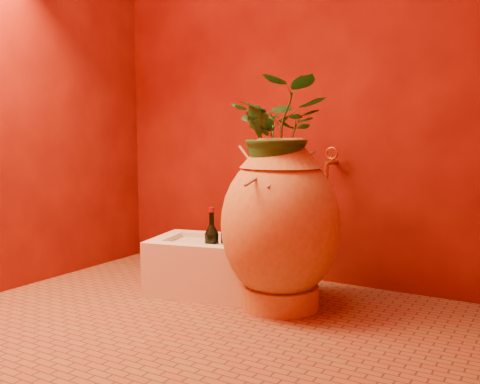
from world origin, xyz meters
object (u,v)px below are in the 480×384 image
Objects in this scene: stone_basin at (211,267)px; wall_tap at (331,161)px; amphora at (280,224)px; wine_bottle_c at (228,246)px; wine_bottle_b at (212,246)px; wine_bottle_a at (234,249)px.

stone_basin is 0.92m from wall_tap.
amphora is 2.57× the size of wine_bottle_c.
stone_basin is at bearing 162.09° from wine_bottle_c.
wine_bottle_c is (0.08, 0.04, 0.00)m from wine_bottle_b.
wall_tap reaches higher than stone_basin.
wine_bottle_b is (-0.11, -0.05, 0.01)m from wine_bottle_a.
stone_basin is (-0.46, 0.04, -0.29)m from amphora.
stone_basin is 0.22m from wine_bottle_a.
wine_bottle_c reaches higher than stone_basin.
stone_basin is at bearing 174.73° from amphora.
wall_tap is at bearing 51.90° from wine_bottle_c.
wine_bottle_c is at bearing -179.38° from amphora.
wine_bottle_c is (-0.03, -0.01, 0.02)m from wine_bottle_a.
amphora reaches higher than wine_bottle_c.
wine_bottle_a is 0.89× the size of wine_bottle_b.
amphora reaches higher than stone_basin.
wine_bottle_c reaches higher than wine_bottle_a.
wine_bottle_a reaches higher than stone_basin.
wall_tap is (0.07, 0.49, 0.31)m from amphora.
wine_bottle_b reaches higher than wine_bottle_a.
stone_basin is at bearing 169.01° from wine_bottle_a.
wine_bottle_b is at bearing -54.64° from stone_basin.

